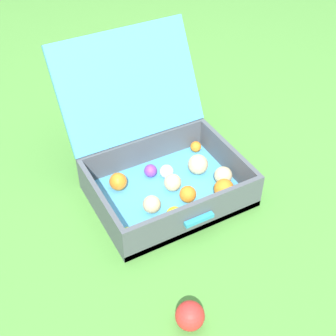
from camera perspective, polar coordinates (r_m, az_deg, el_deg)
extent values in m
plane|color=#4C8C38|center=(1.82, 2.48, -2.16)|extent=(16.00, 16.00, 0.00)
cube|color=#4799C6|center=(1.77, 0.00, -3.14)|extent=(0.55, 0.42, 0.03)
cube|color=#4C5156|center=(1.65, -8.18, -4.75)|extent=(0.02, 0.42, 0.14)
cube|color=#4C5156|center=(1.84, 7.32, 0.98)|extent=(0.02, 0.42, 0.14)
cube|color=#4C5156|center=(1.61, 3.42, -5.99)|extent=(0.52, 0.02, 0.14)
cube|color=#4C5156|center=(1.86, -2.94, 1.91)|extent=(0.52, 0.02, 0.14)
cube|color=#4799C6|center=(1.80, -4.78, 10.12)|extent=(0.55, 0.22, 0.37)
cube|color=teal|center=(1.59, 3.82, -6.31)|extent=(0.11, 0.02, 0.02)
sphere|color=orange|center=(1.72, 6.85, -2.54)|extent=(0.07, 0.07, 0.07)
sphere|color=#CCDB38|center=(1.59, -4.93, -7.98)|extent=(0.04, 0.04, 0.04)
sphere|color=#D1B784|center=(1.74, 0.57, -1.78)|extent=(0.07, 0.07, 0.07)
sphere|color=orange|center=(1.70, 2.44, -3.22)|extent=(0.06, 0.06, 0.06)
sphere|color=#D1B784|center=(1.81, 3.69, 0.44)|extent=(0.08, 0.08, 0.08)
sphere|color=#D1B784|center=(1.78, 6.76, -0.91)|extent=(0.07, 0.07, 0.07)
sphere|color=orange|center=(1.76, -6.11, -1.65)|extent=(0.07, 0.07, 0.07)
sphere|color=#D1B784|center=(1.66, -2.00, -4.46)|extent=(0.07, 0.07, 0.07)
sphere|color=orange|center=(1.93, 3.42, 2.63)|extent=(0.04, 0.04, 0.04)
sphere|color=purple|center=(1.81, -2.15, -0.33)|extent=(0.05, 0.05, 0.05)
sphere|color=white|center=(1.80, -0.17, -0.43)|extent=(0.05, 0.05, 0.05)
sphere|color=yellow|center=(1.63, 0.82, -5.78)|extent=(0.06, 0.06, 0.06)
sphere|color=red|center=(1.41, 2.70, -17.60)|extent=(0.09, 0.09, 0.09)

